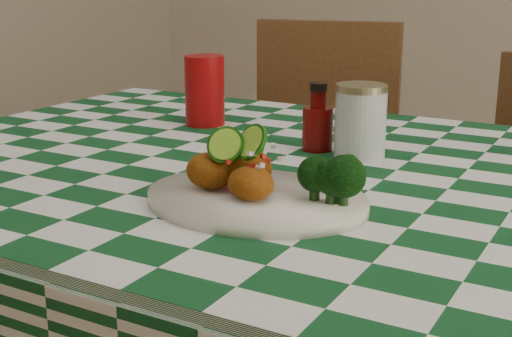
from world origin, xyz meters
The scene contains 7 objects.
plate centered at (-0.01, -0.21, 0.80)m, with size 0.32×0.25×0.02m, color silver, non-canonical shape.
fried_chicken_pile centered at (-0.03, -0.21, 0.85)m, with size 0.14×0.10×0.09m, color #8B490D, non-canonical shape.
broccoli_side centered at (0.09, -0.20, 0.84)m, with size 0.09×0.09×0.06m, color black, non-canonical shape.
red_tumbler centered at (-0.37, 0.21, 0.86)m, with size 0.08×0.08×0.15m, color #98080A.
ketchup_bottle centered at (-0.07, 0.12, 0.85)m, with size 0.06×0.06×0.12m, color #5E0604, non-canonical shape.
mason_jar centered at (0.02, 0.11, 0.85)m, with size 0.09×0.09×0.13m, color #B2BCBA, non-canonical shape.
wooden_chair_left centered at (-0.37, 0.75, 0.48)m, with size 0.44×0.46×0.96m, color #472814, non-canonical shape.
Camera 1 is at (0.46, -1.04, 1.11)m, focal length 50.00 mm.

